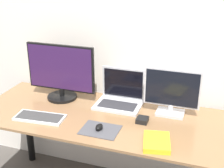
{
  "coord_description": "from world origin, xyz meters",
  "views": [
    {
      "loc": [
        0.66,
        -1.45,
        1.81
      ],
      "look_at": [
        0.01,
        0.46,
        0.98
      ],
      "focal_mm": 50.0,
      "sensor_mm": 36.0,
      "label": 1
    }
  ],
  "objects": [
    {
      "name": "monitor_left",
      "position": [
        -0.44,
        0.55,
        0.99
      ],
      "size": [
        0.55,
        0.23,
        0.43
      ],
      "color": "black",
      "rests_on": "desk"
    },
    {
      "name": "keyboard",
      "position": [
        -0.42,
        0.19,
        0.78
      ],
      "size": [
        0.36,
        0.18,
        0.02
      ],
      "color": "silver",
      "rests_on": "desk"
    },
    {
      "name": "desk",
      "position": [
        0.0,
        0.37,
        0.64
      ],
      "size": [
        1.87,
        0.74,
        0.77
      ],
      "color": "olive",
      "rests_on": "ground_plane"
    },
    {
      "name": "mousepad",
      "position": [
        0.03,
        0.18,
        0.77
      ],
      "size": [
        0.24,
        0.19,
        0.0
      ],
      "color": "#47474C",
      "rests_on": "desk"
    },
    {
      "name": "laptop",
      "position": [
        0.03,
        0.6,
        0.84
      ],
      "size": [
        0.34,
        0.26,
        0.26
      ],
      "color": "silver",
      "rests_on": "desk"
    },
    {
      "name": "power_brick",
      "position": [
        0.26,
        0.37,
        0.79
      ],
      "size": [
        0.08,
        0.08,
        0.03
      ],
      "color": "black",
      "rests_on": "desk"
    },
    {
      "name": "book",
      "position": [
        0.4,
        0.13,
        0.79
      ],
      "size": [
        0.2,
        0.24,
        0.03
      ],
      "color": "yellow",
      "rests_on": "desk"
    },
    {
      "name": "wall_back",
      "position": [
        0.0,
        0.8,
        1.25
      ],
      "size": [
        7.0,
        0.05,
        2.5
      ],
      "color": "silver",
      "rests_on": "ground_plane"
    },
    {
      "name": "monitor_right",
      "position": [
        0.42,
        0.55,
        0.94
      ],
      "size": [
        0.39,
        0.14,
        0.34
      ],
      "color": "silver",
      "rests_on": "desk"
    },
    {
      "name": "mouse",
      "position": [
        0.02,
        0.17,
        0.79
      ],
      "size": [
        0.04,
        0.07,
        0.04
      ],
      "color": "black",
      "rests_on": "mousepad"
    }
  ]
}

